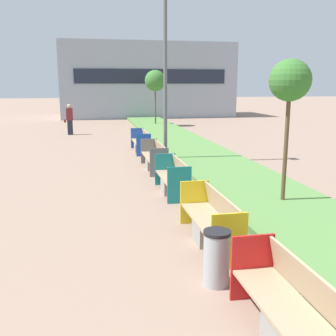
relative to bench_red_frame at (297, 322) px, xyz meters
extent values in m
cube|color=#568442|center=(2.26, 8.06, -0.29)|extent=(2.80, 120.00, 0.18)
cube|color=#939EAD|center=(3.06, 33.71, 2.91)|extent=(15.41, 6.66, 6.56)
cube|color=#1E2333|center=(3.06, 30.33, 3.23)|extent=(12.94, 0.08, 1.20)
cube|color=gray|center=(-0.04, 0.00, -0.17)|extent=(0.52, 0.60, 0.42)
cube|color=tan|center=(-0.04, 0.00, 0.06)|extent=(0.58, 2.30, 0.05)
cube|color=tan|center=(0.23, 0.00, 0.32)|extent=(0.14, 2.21, 0.48)
cube|color=red|center=(-0.04, 1.17, 0.09)|extent=(0.62, 0.04, 0.94)
cube|color=gray|center=(-0.04, 3.21, -0.17)|extent=(0.52, 0.60, 0.42)
cube|color=tan|center=(-0.04, 3.21, 0.06)|extent=(0.58, 2.15, 0.05)
cube|color=tan|center=(0.23, 3.21, 0.32)|extent=(0.14, 2.07, 0.48)
cube|color=yellow|center=(-0.04, 2.11, 0.09)|extent=(0.62, 0.04, 0.94)
cube|color=yellow|center=(-0.04, 4.31, 0.09)|extent=(0.62, 0.04, 0.94)
cube|color=gray|center=(-0.04, 6.74, -0.17)|extent=(0.52, 0.60, 0.42)
cube|color=tan|center=(-0.04, 6.74, 0.06)|extent=(0.58, 1.88, 0.05)
cube|color=tan|center=(0.23, 6.74, 0.32)|extent=(0.14, 1.81, 0.48)
cube|color=#197A7F|center=(-0.04, 5.78, 0.09)|extent=(0.62, 0.04, 0.94)
cube|color=#197A7F|center=(-0.04, 7.70, 0.09)|extent=(0.62, 0.04, 0.94)
cube|color=gray|center=(-0.04, 9.90, -0.17)|extent=(0.52, 0.60, 0.42)
cube|color=tan|center=(-0.04, 9.90, 0.06)|extent=(0.58, 2.24, 0.05)
cube|color=tan|center=(0.23, 9.90, 0.32)|extent=(0.14, 2.15, 0.48)
cube|color=slate|center=(-0.04, 8.76, 0.09)|extent=(0.62, 0.04, 0.94)
cube|color=slate|center=(-0.04, 11.04, 0.09)|extent=(0.62, 0.04, 0.94)
cube|color=gray|center=(-0.04, 13.67, -0.17)|extent=(0.52, 0.60, 0.42)
cube|color=tan|center=(-0.04, 13.67, 0.06)|extent=(0.58, 2.17, 0.05)
cube|color=tan|center=(0.23, 13.67, 0.32)|extent=(0.14, 2.09, 0.48)
cube|color=blue|center=(-0.04, 12.56, 0.09)|extent=(0.62, 0.04, 0.94)
cube|color=blue|center=(-0.04, 14.78, 0.09)|extent=(0.62, 0.04, 0.94)
cylinder|color=#9EA0A5|center=(-0.40, 1.64, 0.02)|extent=(0.39, 0.39, 0.80)
cylinder|color=black|center=(-0.40, 1.64, 0.45)|extent=(0.41, 0.41, 0.05)
cylinder|color=#56595B|center=(0.61, 11.11, 3.62)|extent=(0.14, 0.14, 7.99)
cylinder|color=brown|center=(2.39, 5.02, 1.01)|extent=(0.10, 0.10, 2.78)
sphere|color=#38702D|center=(2.39, 5.02, 2.67)|extent=(0.98, 0.98, 0.98)
cylinder|color=brown|center=(2.39, 24.42, 1.02)|extent=(0.10, 0.10, 2.80)
sphere|color=#38702D|center=(2.39, 24.42, 2.83)|extent=(1.48, 1.48, 1.48)
cube|color=#232633|center=(-3.40, 20.50, 0.06)|extent=(0.30, 0.22, 0.87)
cube|color=maroon|center=(-3.40, 20.50, 0.84)|extent=(0.38, 0.24, 0.70)
sphere|color=tan|center=(-3.40, 20.50, 1.31)|extent=(0.24, 0.24, 0.24)
cube|color=maroon|center=(-3.68, 20.50, 0.45)|extent=(0.12, 0.20, 0.18)
camera|label=1|loc=(-2.15, -3.55, 2.58)|focal=42.00mm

